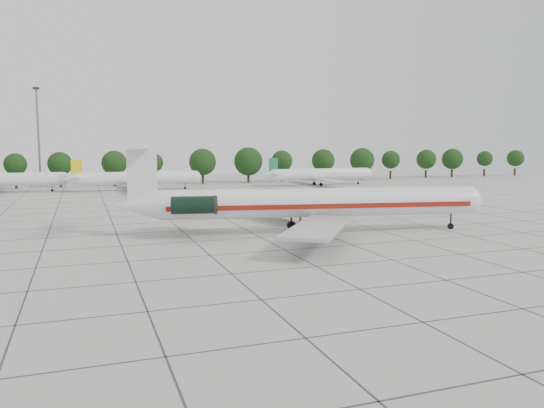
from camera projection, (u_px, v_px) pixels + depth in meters
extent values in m
plane|color=#B1B1AA|center=(261.00, 237.00, 63.10)|extent=(260.00, 260.00, 0.00)
cube|color=#383838|center=(228.00, 220.00, 77.12)|extent=(170.00, 170.00, 0.02)
cylinder|color=silver|center=(321.00, 202.00, 66.12)|extent=(39.09, 10.98, 3.59)
sphere|color=silver|center=(467.00, 200.00, 69.09)|extent=(3.59, 3.59, 3.59)
cone|color=silver|center=(138.00, 206.00, 62.74)|extent=(6.02, 4.56, 3.59)
cube|color=maroon|center=(318.00, 203.00, 67.94)|extent=(37.35, 7.32, 0.60)
cube|color=maroon|center=(325.00, 206.00, 64.37)|extent=(37.35, 7.32, 0.60)
cube|color=#B7BABC|center=(286.00, 205.00, 75.48)|extent=(8.80, 17.03, 0.33)
cube|color=#B7BABC|center=(319.00, 227.00, 56.28)|extent=(13.63, 16.13, 0.33)
cube|color=black|center=(194.00, 200.00, 66.10)|extent=(2.62, 1.84, 0.27)
cylinder|color=black|center=(194.00, 199.00, 66.84)|extent=(5.52, 3.02, 2.07)
cube|color=black|center=(194.00, 204.00, 61.29)|extent=(2.62, 1.84, 0.27)
cylinder|color=black|center=(194.00, 205.00, 60.55)|extent=(5.52, 3.02, 2.07)
cube|color=silver|center=(142.00, 174.00, 62.39)|extent=(3.47, 0.96, 6.52)
cube|color=silver|center=(135.00, 148.00, 61.93)|extent=(5.69, 13.42, 0.24)
cylinder|color=black|center=(451.00, 221.00, 69.08)|extent=(0.25, 0.25, 2.07)
cylinder|color=black|center=(451.00, 226.00, 69.15)|extent=(0.80, 0.44, 0.76)
cylinder|color=black|center=(291.00, 219.00, 68.68)|extent=(0.31, 0.31, 1.96)
cylinder|color=black|center=(291.00, 225.00, 68.78)|extent=(1.19, 0.85, 1.09)
cylinder|color=black|center=(300.00, 225.00, 63.13)|extent=(0.31, 0.31, 1.96)
cylinder|color=black|center=(300.00, 233.00, 63.23)|extent=(1.19, 0.85, 1.09)
imported|color=#EEB40E|center=(339.00, 228.00, 64.35)|extent=(0.64, 0.43, 1.72)
cylinder|color=silver|center=(138.00, 178.00, 124.92)|extent=(27.20, 3.00, 3.00)
cube|color=#B7BABC|center=(133.00, 183.00, 124.72)|extent=(3.50, 27.20, 0.25)
cube|color=yellow|center=(77.00, 168.00, 120.11)|extent=(2.40, 0.25, 3.60)
cylinder|color=black|center=(133.00, 188.00, 126.94)|extent=(0.80, 0.45, 0.80)
cylinder|color=black|center=(134.00, 190.00, 122.83)|extent=(0.80, 0.45, 0.80)
cylinder|color=silver|center=(321.00, 174.00, 140.44)|extent=(27.20, 3.00, 3.00)
cube|color=#B7BABC|center=(318.00, 179.00, 140.24)|extent=(3.50, 27.20, 0.25)
cube|color=#186F46|center=(273.00, 165.00, 135.63)|extent=(2.40, 0.25, 3.60)
cylinder|color=black|center=(314.00, 183.00, 142.46)|extent=(0.80, 0.45, 0.80)
cylinder|color=black|center=(321.00, 185.00, 138.35)|extent=(0.80, 0.45, 0.80)
cylinder|color=#332114|center=(16.00, 184.00, 130.62)|extent=(0.70, 0.70, 2.50)
sphere|color=black|center=(15.00, 164.00, 130.08)|extent=(5.43, 5.43, 5.43)
cylinder|color=#332114|center=(61.00, 183.00, 134.05)|extent=(0.70, 0.70, 2.50)
sphere|color=black|center=(60.00, 164.00, 133.50)|extent=(5.99, 5.99, 5.99)
cylinder|color=#332114|center=(115.00, 181.00, 138.48)|extent=(0.70, 0.70, 2.50)
sphere|color=black|center=(114.00, 163.00, 137.94)|extent=(6.50, 6.50, 6.50)
cylinder|color=#332114|center=(154.00, 180.00, 141.91)|extent=(0.70, 0.70, 2.50)
sphere|color=black|center=(154.00, 163.00, 141.36)|extent=(4.93, 4.93, 4.93)
cylinder|color=#332114|center=(203.00, 179.00, 146.34)|extent=(0.70, 0.70, 2.50)
sphere|color=black|center=(203.00, 162.00, 145.80)|extent=(7.40, 7.40, 7.40)
cylinder|color=#332114|center=(248.00, 178.00, 150.78)|extent=(0.70, 0.70, 2.50)
sphere|color=black|center=(248.00, 161.00, 150.23)|extent=(8.08, 8.08, 8.08)
cylinder|color=#332114|center=(282.00, 177.00, 154.20)|extent=(0.70, 0.70, 2.50)
sphere|color=black|center=(282.00, 161.00, 153.66)|extent=(6.17, 6.17, 6.17)
cylinder|color=#332114|center=(323.00, 176.00, 158.64)|extent=(0.70, 0.70, 2.50)
sphere|color=black|center=(323.00, 161.00, 158.10)|extent=(6.82, 6.82, 6.82)
cylinder|color=#332114|center=(362.00, 175.00, 163.07)|extent=(0.70, 0.70, 2.50)
sphere|color=black|center=(362.00, 160.00, 162.53)|extent=(7.44, 7.44, 7.44)
cylinder|color=#332114|center=(390.00, 175.00, 166.50)|extent=(0.70, 0.70, 2.50)
sphere|color=black|center=(391.00, 160.00, 165.96)|extent=(5.66, 5.66, 5.66)
cylinder|color=#332114|center=(426.00, 174.00, 170.93)|extent=(0.70, 0.70, 2.50)
sphere|color=black|center=(426.00, 159.00, 170.39)|extent=(6.25, 6.25, 6.25)
cylinder|color=#332114|center=(452.00, 173.00, 174.36)|extent=(0.70, 0.70, 2.50)
sphere|color=black|center=(452.00, 159.00, 173.82)|extent=(6.79, 6.79, 6.79)
cylinder|color=#332114|center=(484.00, 173.00, 178.80)|extent=(0.70, 0.70, 2.50)
sphere|color=black|center=(485.00, 159.00, 178.25)|extent=(5.16, 5.16, 5.16)
cylinder|color=#332114|center=(515.00, 172.00, 183.23)|extent=(0.70, 0.70, 2.50)
sphere|color=black|center=(515.00, 158.00, 182.69)|extent=(5.68, 5.68, 5.68)
cylinder|color=slate|center=(39.00, 138.00, 137.58)|extent=(0.56, 0.56, 25.00)
cube|color=black|center=(36.00, 88.00, 136.13)|extent=(1.60, 1.60, 0.50)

